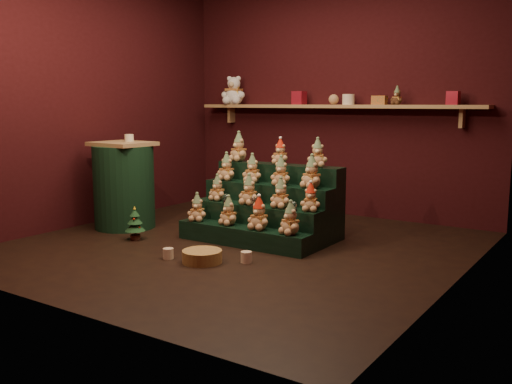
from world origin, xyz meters
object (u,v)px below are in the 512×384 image
Objects in this scene: mug_left at (168,254)px; white_bear at (234,87)px; riser_tier_front at (242,236)px; mini_christmas_tree at (135,223)px; mug_right at (246,257)px; brown_bear at (397,96)px; side_table at (124,186)px; snow_globe_a at (226,198)px; wicker_basket at (202,256)px; snow_globe_c at (294,206)px; snow_globe_b at (253,201)px.

white_bear reaches higher than mug_left.
riser_tier_front is 1.10m from mini_christmas_tree.
riser_tier_front reaches higher than mug_left.
riser_tier_front is at bearing -64.21° from white_bear.
brown_bear is (0.44, 2.26, 1.37)m from mug_right.
side_table is 2.03× the size of white_bear.
brown_bear reaches higher than riser_tier_front.
white_bear is (-1.13, 2.54, 1.50)m from mug_left.
snow_globe_a is 0.20× the size of white_bear.
wicker_basket is 2.92m from brown_bear.
mug_right is 0.21× the size of white_bear.
side_table is (-1.99, -0.21, 0.05)m from snow_globe_c.
brown_bear reaches higher than mini_christmas_tree.
mini_christmas_tree is (0.51, -0.35, -0.30)m from side_table.
wicker_basket is at bearing -87.63° from snow_globe_b.
wicker_basket is (1.07, -0.27, -0.11)m from mini_christmas_tree.
mug_left is at bearing -24.49° from mini_christmas_tree.
mini_christmas_tree is at bearing 177.38° from mug_right.
mug_left is 0.33m from wicker_basket.
wicker_basket is 1.74× the size of brown_bear.
wicker_basket is (-0.41, -0.83, -0.35)m from snow_globe_c.
riser_tier_front is at bearing -105.38° from brown_bear.
brown_bear reaches higher than snow_globe_c.
side_table reaches higher than wicker_basket.
side_table is at bearing 167.78° from mug_right.
riser_tier_front is 4.14× the size of mini_christmas_tree.
snow_globe_b reaches higher than mug_left.
white_bear is (-1.45, 2.47, 1.50)m from wicker_basket.
brown_bear is (0.34, 1.64, 1.01)m from snow_globe_c.
mini_christmas_tree reaches higher than mug_right.
mug_right is at bearing -99.20° from snow_globe_c.
brown_bear is (1.08, 2.54, 1.37)m from mug_left.
snow_globe_b is 1.20m from mini_christmas_tree.
wicker_basket is at bearing -146.44° from mug_right.
side_table is 9.78× the size of mug_right.
snow_globe_c is at bearing 50.80° from mug_left.
snow_globe_c is 1.96m from brown_bear.
snow_globe_c is at bearing 63.49° from wicker_basket.
mug_right is 0.37m from wicker_basket.
riser_tier_front is 7.18× the size of brown_bear.
side_table is at bearing -170.21° from snow_globe_a.
mug_left is at bearing -156.22° from mug_right.
brown_bear is (0.81, 1.80, 1.33)m from riser_tier_front.
mug_right is 3.23m from white_bear.
riser_tier_front is 0.79m from mug_left.
wicker_basket is (0.03, -0.83, -0.35)m from snow_globe_b.
riser_tier_front is at bearing -27.45° from snow_globe_a.
mini_christmas_tree is (-0.71, -0.56, -0.24)m from snow_globe_a.
snow_globe_c is 1.21m from mug_left.
mini_christmas_tree is at bearing -141.99° from snow_globe_a.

